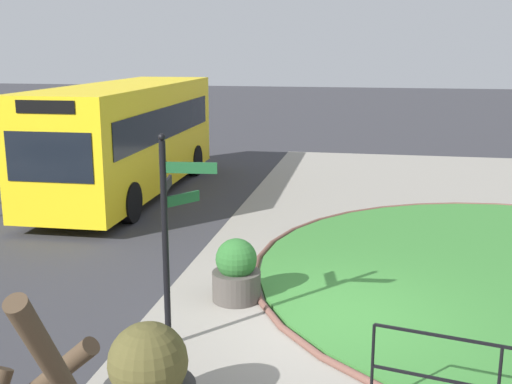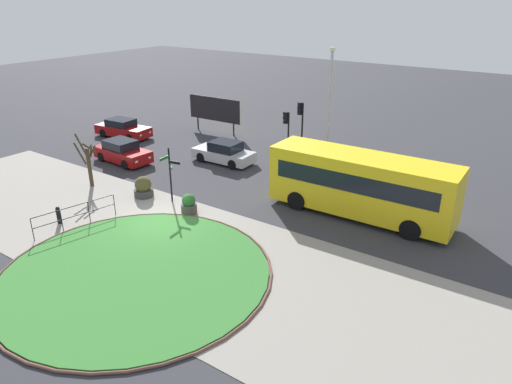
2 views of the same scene
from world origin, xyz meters
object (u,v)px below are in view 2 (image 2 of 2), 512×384
object	(u,v)px
car_oncoming	(224,153)
planter_kerbside	(189,205)
car_trailing	(123,129)
traffic_light_near	(286,125)
billboard_left	(215,109)
street_tree_bare	(88,162)
bus_yellow	(361,184)
signpost_directional	(170,172)
lamppost_tall	(329,105)
planter_near_signpost	(143,188)
car_near_lane	(122,152)
bollard_foreground	(59,215)
traffic_light_far	(301,120)

from	to	relation	value
car_oncoming	planter_kerbside	xyz separation A→B (m)	(3.44, -7.29, -0.16)
car_trailing	traffic_light_near	xyz separation A→B (m)	(13.28, 2.62, 1.75)
billboard_left	street_tree_bare	xyz separation A→B (m)	(1.36, -13.13, -0.35)
bus_yellow	planter_kerbside	bearing A→B (deg)	32.60
signpost_directional	billboard_left	xyz separation A→B (m)	(-6.85, 12.11, 0.10)
car_oncoming	traffic_light_near	bearing A→B (deg)	-138.54
car_trailing	billboard_left	xyz separation A→B (m)	(5.09, 5.16, 1.21)
planter_kerbside	lamppost_tall	bearing A→B (deg)	76.38
car_trailing	traffic_light_near	size ratio (longest dim) A/B	1.42
traffic_light_near	planter_near_signpost	size ratio (longest dim) A/B	2.78
lamppost_tall	billboard_left	distance (m)	11.51
car_near_lane	billboard_left	size ratio (longest dim) A/B	0.85
bollard_foreground	planter_kerbside	xyz separation A→B (m)	(4.48, 4.46, 0.03)
bollard_foreground	street_tree_bare	xyz separation A→B (m)	(-2.73, 3.98, 1.05)
bus_yellow	billboard_left	distance (m)	17.62
planter_kerbside	street_tree_bare	world-z (taller)	street_tree_bare
car_oncoming	planter_near_signpost	bearing A→B (deg)	87.68
bollard_foreground	traffic_light_near	xyz separation A→B (m)	(4.11, 14.58, 1.94)
car_trailing	lamppost_tall	distance (m)	16.76
car_trailing	planter_kerbside	world-z (taller)	car_trailing
street_tree_bare	bus_yellow	bearing A→B (deg)	20.04
car_oncoming	lamppost_tall	world-z (taller)	lamppost_tall
planter_near_signpost	street_tree_bare	distance (m)	3.84
signpost_directional	planter_kerbside	xyz separation A→B (m)	(1.72, -0.55, -1.28)
planter_kerbside	street_tree_bare	bearing A→B (deg)	-176.20
traffic_light_far	car_oncoming	bearing A→B (deg)	40.81
bollard_foreground	bus_yellow	xyz separation A→B (m)	(11.68, 9.23, 1.23)
car_near_lane	planter_kerbside	size ratio (longest dim) A/B	3.87
car_oncoming	street_tree_bare	bearing A→B (deg)	62.81
bus_yellow	billboard_left	world-z (taller)	bus_yellow
car_trailing	car_oncoming	xyz separation A→B (m)	(10.21, -0.21, 0.00)
car_near_lane	car_oncoming	world-z (taller)	car_near_lane
billboard_left	planter_near_signpost	size ratio (longest dim) A/B	4.22
planter_near_signpost	signpost_directional	bearing A→B (deg)	10.04
bollard_foreground	billboard_left	bearing A→B (deg)	103.43
lamppost_tall	planter_near_signpost	distance (m)	12.34
traffic_light_far	planter_near_signpost	world-z (taller)	traffic_light_far
street_tree_bare	traffic_light_near	bearing A→B (deg)	57.19
signpost_directional	planter_near_signpost	world-z (taller)	signpost_directional
signpost_directional	bus_yellow	world-z (taller)	bus_yellow
signpost_directional	bollard_foreground	bearing A→B (deg)	-118.90
billboard_left	street_tree_bare	bearing A→B (deg)	-85.35
bus_yellow	traffic_light_far	distance (m)	8.37
lamppost_tall	planter_kerbside	xyz separation A→B (m)	(-2.51, -10.38, -3.54)
billboard_left	planter_kerbside	size ratio (longest dim) A/B	4.56
bus_yellow	car_near_lane	size ratio (longest dim) A/B	2.21
bus_yellow	planter_near_signpost	bearing A→B (deg)	21.99
bus_yellow	bollard_foreground	bearing A→B (deg)	37.37
traffic_light_far	billboard_left	distance (m)	9.77
bus_yellow	lamppost_tall	xyz separation A→B (m)	(-4.69, 5.60, 2.33)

